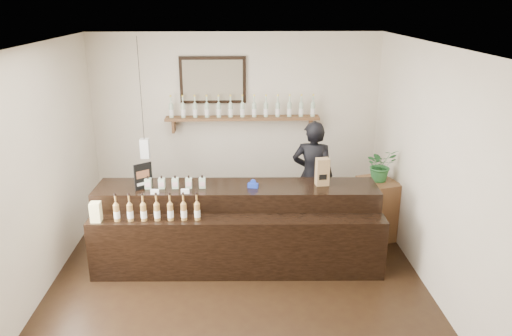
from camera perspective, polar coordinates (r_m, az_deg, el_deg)
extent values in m
plane|color=black|center=(6.18, -2.08, -13.13)|extent=(5.00, 5.00, 0.00)
plane|color=beige|center=(7.97, -2.28, 5.23)|extent=(4.50, 0.00, 4.50)
plane|color=beige|center=(3.32, -2.16, -15.43)|extent=(4.50, 0.00, 4.50)
plane|color=beige|center=(6.01, -24.22, -1.02)|extent=(0.00, 5.00, 5.00)
plane|color=beige|center=(6.00, 19.76, -0.48)|extent=(0.00, 5.00, 5.00)
plane|color=white|center=(5.27, -2.45, 13.68)|extent=(5.00, 5.00, 0.00)
cube|color=brown|center=(7.82, -1.56, 5.73)|extent=(2.40, 0.25, 0.04)
cube|color=brown|center=(7.94, -9.39, 4.79)|extent=(0.04, 0.20, 0.20)
cube|color=brown|center=(7.96, 6.27, 4.97)|extent=(0.04, 0.20, 0.20)
cube|color=black|center=(7.82, -4.95, 9.99)|extent=(1.02, 0.04, 0.72)
cube|color=#42372A|center=(7.79, -4.96, 9.96)|extent=(0.92, 0.01, 0.62)
cube|color=white|center=(7.26, -12.58, 2.20)|extent=(0.12, 0.12, 0.28)
cylinder|color=black|center=(7.07, -13.07, 8.77)|extent=(0.01, 0.01, 1.41)
cylinder|color=#AFC9A8|center=(7.86, -9.66, 6.44)|extent=(0.07, 0.07, 0.20)
cone|color=#AFC9A8|center=(7.83, -9.71, 7.35)|extent=(0.07, 0.07, 0.05)
cylinder|color=#AFC9A8|center=(7.82, -9.73, 7.78)|extent=(0.02, 0.02, 0.07)
cylinder|color=yellow|center=(7.81, -9.75, 8.12)|extent=(0.03, 0.03, 0.02)
cylinder|color=white|center=(7.86, -9.65, 6.30)|extent=(0.07, 0.07, 0.09)
cylinder|color=#AFC9A8|center=(7.84, -8.32, 6.48)|extent=(0.07, 0.07, 0.20)
cone|color=#AFC9A8|center=(7.81, -8.37, 7.39)|extent=(0.07, 0.07, 0.05)
cylinder|color=#AFC9A8|center=(7.80, -8.39, 7.82)|extent=(0.02, 0.02, 0.07)
cylinder|color=yellow|center=(7.79, -8.40, 8.16)|extent=(0.03, 0.03, 0.02)
cylinder|color=white|center=(7.84, -8.32, 6.33)|extent=(0.07, 0.07, 0.09)
cylinder|color=#AFC9A8|center=(7.82, -6.98, 6.51)|extent=(0.07, 0.07, 0.20)
cone|color=#AFC9A8|center=(7.80, -7.02, 7.42)|extent=(0.07, 0.07, 0.05)
cylinder|color=#AFC9A8|center=(7.78, -7.03, 7.85)|extent=(0.02, 0.02, 0.07)
cylinder|color=yellow|center=(7.78, -7.05, 8.19)|extent=(0.03, 0.03, 0.02)
cylinder|color=white|center=(7.83, -6.97, 6.36)|extent=(0.07, 0.07, 0.09)
cylinder|color=#AFC9A8|center=(7.81, -5.63, 6.54)|extent=(0.07, 0.07, 0.20)
cone|color=#AFC9A8|center=(7.78, -5.66, 7.45)|extent=(0.07, 0.07, 0.05)
cylinder|color=#AFC9A8|center=(7.77, -5.67, 7.88)|extent=(0.02, 0.02, 0.07)
cylinder|color=yellow|center=(7.76, -5.68, 8.22)|extent=(0.03, 0.03, 0.02)
cylinder|color=white|center=(7.81, -5.62, 6.39)|extent=(0.07, 0.07, 0.09)
cylinder|color=#AFC9A8|center=(7.80, -4.28, 6.56)|extent=(0.07, 0.07, 0.20)
cone|color=#AFC9A8|center=(7.77, -4.30, 7.48)|extent=(0.07, 0.07, 0.05)
cylinder|color=#AFC9A8|center=(7.76, -4.31, 7.91)|extent=(0.02, 0.02, 0.07)
cylinder|color=yellow|center=(7.75, -4.32, 8.25)|extent=(0.03, 0.03, 0.02)
cylinder|color=white|center=(7.80, -4.27, 6.42)|extent=(0.07, 0.07, 0.09)
cylinder|color=#AFC9A8|center=(7.80, -2.92, 6.58)|extent=(0.07, 0.07, 0.20)
cone|color=#AFC9A8|center=(7.77, -2.94, 7.50)|extent=(0.07, 0.07, 0.05)
cylinder|color=#AFC9A8|center=(7.76, -2.94, 7.93)|extent=(0.02, 0.02, 0.07)
cylinder|color=yellow|center=(7.75, -2.95, 8.27)|extent=(0.03, 0.03, 0.02)
cylinder|color=white|center=(7.80, -2.92, 6.44)|extent=(0.07, 0.07, 0.09)
cylinder|color=#AFC9A8|center=(7.80, -1.56, 6.60)|extent=(0.07, 0.07, 0.20)
cone|color=#AFC9A8|center=(7.77, -1.57, 7.52)|extent=(0.07, 0.07, 0.05)
cylinder|color=#AFC9A8|center=(7.76, -1.58, 7.95)|extent=(0.02, 0.02, 0.07)
cylinder|color=yellow|center=(7.75, -1.58, 8.29)|extent=(0.03, 0.03, 0.02)
cylinder|color=white|center=(7.80, -1.56, 6.45)|extent=(0.07, 0.07, 0.09)
cylinder|color=#AFC9A8|center=(7.80, -0.21, 6.61)|extent=(0.07, 0.07, 0.20)
cone|color=#AFC9A8|center=(7.77, -0.21, 7.53)|extent=(0.07, 0.07, 0.05)
cylinder|color=#AFC9A8|center=(7.76, -0.21, 7.96)|extent=(0.02, 0.02, 0.07)
cylinder|color=yellow|center=(7.75, -0.21, 8.30)|extent=(0.03, 0.03, 0.02)
cylinder|color=white|center=(7.80, -0.21, 6.47)|extent=(0.07, 0.07, 0.09)
cylinder|color=#AFC9A8|center=(7.81, 1.15, 6.62)|extent=(0.07, 0.07, 0.20)
cone|color=#AFC9A8|center=(7.78, 1.15, 7.54)|extent=(0.07, 0.07, 0.05)
cylinder|color=#AFC9A8|center=(7.77, 1.15, 7.97)|extent=(0.02, 0.02, 0.07)
cylinder|color=yellow|center=(7.76, 1.16, 8.31)|extent=(0.03, 0.03, 0.02)
cylinder|color=white|center=(7.81, 1.14, 6.48)|extent=(0.07, 0.07, 0.09)
cylinder|color=#AFC9A8|center=(7.82, 2.50, 6.63)|extent=(0.07, 0.07, 0.20)
cone|color=#AFC9A8|center=(7.79, 2.51, 7.54)|extent=(0.07, 0.07, 0.05)
cylinder|color=#AFC9A8|center=(7.78, 2.51, 7.97)|extent=(0.02, 0.02, 0.07)
cylinder|color=yellow|center=(7.77, 2.52, 8.32)|extent=(0.03, 0.03, 0.02)
cylinder|color=white|center=(7.82, 2.49, 6.48)|extent=(0.07, 0.07, 0.09)
cylinder|color=#AFC9A8|center=(7.84, 3.84, 6.63)|extent=(0.07, 0.07, 0.20)
cone|color=#AFC9A8|center=(7.81, 3.86, 7.54)|extent=(0.07, 0.07, 0.05)
cylinder|color=#AFC9A8|center=(7.80, 3.87, 7.97)|extent=(0.02, 0.02, 0.07)
cylinder|color=yellow|center=(7.79, 3.88, 8.31)|extent=(0.03, 0.03, 0.02)
cylinder|color=white|center=(7.84, 3.84, 6.49)|extent=(0.07, 0.07, 0.09)
cylinder|color=#AFC9A8|center=(7.86, 5.18, 6.63)|extent=(0.07, 0.07, 0.20)
cone|color=#AFC9A8|center=(7.83, 5.21, 7.54)|extent=(0.07, 0.07, 0.05)
cylinder|color=#AFC9A8|center=(7.82, 5.22, 7.97)|extent=(0.02, 0.02, 0.07)
cylinder|color=yellow|center=(7.81, 5.23, 8.31)|extent=(0.03, 0.03, 0.02)
cylinder|color=white|center=(7.86, 5.17, 6.49)|extent=(0.07, 0.07, 0.09)
cylinder|color=#AFC9A8|center=(7.88, 6.51, 6.63)|extent=(0.07, 0.07, 0.20)
cone|color=#AFC9A8|center=(7.86, 6.54, 7.53)|extent=(0.07, 0.07, 0.05)
cylinder|color=#AFC9A8|center=(7.85, 6.56, 7.96)|extent=(0.02, 0.02, 0.07)
cylinder|color=yellow|center=(7.84, 6.57, 8.30)|extent=(0.03, 0.03, 0.02)
cylinder|color=white|center=(7.89, 6.50, 6.48)|extent=(0.07, 0.07, 0.09)
cube|color=black|center=(6.56, -2.15, -6.16)|extent=(3.61, 0.75, 1.00)
cube|color=black|center=(6.19, -2.12, -9.03)|extent=(3.60, 0.43, 0.76)
cube|color=white|center=(6.22, -11.50, -2.68)|extent=(0.10, 0.04, 0.05)
cube|color=white|center=(6.17, -8.10, -2.65)|extent=(0.10, 0.04, 0.05)
cube|color=#F6E996|center=(6.23, -17.79, -5.31)|extent=(0.12, 0.12, 0.12)
cube|color=#F6E996|center=(6.18, -17.90, -4.29)|extent=(0.12, 0.12, 0.12)
cube|color=#AFC9A8|center=(6.39, -12.21, -1.74)|extent=(0.08, 0.08, 0.13)
cube|color=#D5A6AC|center=(6.35, -12.28, -1.89)|extent=(0.07, 0.00, 0.06)
cylinder|color=black|center=(6.36, -12.26, -1.04)|extent=(0.02, 0.02, 0.03)
cube|color=#AFC9A8|center=(6.36, -10.71, -1.73)|extent=(0.08, 0.08, 0.13)
cube|color=#D5A6AC|center=(6.32, -10.77, -1.88)|extent=(0.07, 0.00, 0.06)
cylinder|color=black|center=(6.34, -10.76, -1.02)|extent=(0.02, 0.02, 0.03)
cube|color=#AFC9A8|center=(6.34, -9.20, -1.72)|extent=(0.08, 0.08, 0.13)
cube|color=#D5A6AC|center=(6.30, -9.25, -1.87)|extent=(0.07, 0.00, 0.06)
cylinder|color=black|center=(6.31, -9.24, -1.01)|extent=(0.02, 0.02, 0.03)
cube|color=#AFC9A8|center=(6.32, -7.68, -1.70)|extent=(0.08, 0.08, 0.13)
cube|color=#D5A6AC|center=(6.28, -7.72, -1.86)|extent=(0.07, 0.00, 0.06)
cylinder|color=black|center=(6.29, -7.71, -0.99)|extent=(0.02, 0.02, 0.03)
cube|color=#AFC9A8|center=(6.31, -6.15, -1.69)|extent=(0.08, 0.08, 0.13)
cube|color=#D5A6AC|center=(6.26, -6.18, -1.84)|extent=(0.07, 0.00, 0.06)
cylinder|color=black|center=(6.28, -6.18, -0.97)|extent=(0.02, 0.02, 0.03)
cylinder|color=olive|center=(6.15, -15.64, -4.97)|extent=(0.07, 0.07, 0.20)
cone|color=olive|center=(6.10, -15.74, -3.88)|extent=(0.07, 0.07, 0.05)
cylinder|color=olive|center=(6.08, -15.79, -3.36)|extent=(0.02, 0.02, 0.07)
cylinder|color=black|center=(6.06, -15.83, -2.95)|extent=(0.03, 0.03, 0.02)
cylinder|color=white|center=(6.16, -15.62, -5.15)|extent=(0.07, 0.07, 0.09)
cylinder|color=olive|center=(6.11, -14.19, -4.98)|extent=(0.07, 0.07, 0.20)
cone|color=olive|center=(6.07, -14.29, -3.88)|extent=(0.07, 0.07, 0.05)
cylinder|color=olive|center=(6.04, -14.33, -3.36)|extent=(0.02, 0.02, 0.07)
cylinder|color=black|center=(6.03, -14.37, -2.94)|extent=(0.03, 0.03, 0.02)
cylinder|color=white|center=(6.12, -14.18, -5.16)|extent=(0.07, 0.07, 0.09)
cylinder|color=olive|center=(6.08, -12.72, -4.99)|extent=(0.07, 0.07, 0.20)
cone|color=olive|center=(6.03, -12.81, -3.89)|extent=(0.07, 0.07, 0.05)
cylinder|color=olive|center=(6.01, -12.85, -3.36)|extent=(0.02, 0.02, 0.07)
cylinder|color=black|center=(5.99, -12.88, -2.94)|extent=(0.03, 0.03, 0.02)
cylinder|color=white|center=(6.09, -12.71, -5.17)|extent=(0.07, 0.07, 0.09)
cylinder|color=olive|center=(6.06, -11.25, -4.99)|extent=(0.07, 0.07, 0.20)
cone|color=olive|center=(6.01, -11.32, -3.88)|extent=(0.07, 0.07, 0.05)
cylinder|color=olive|center=(5.98, -11.36, -3.35)|extent=(0.02, 0.02, 0.07)
cylinder|color=black|center=(5.97, -11.39, -2.94)|extent=(0.03, 0.03, 0.02)
cylinder|color=white|center=(6.06, -11.23, -5.17)|extent=(0.07, 0.07, 0.09)
cylinder|color=olive|center=(6.03, -9.75, -4.99)|extent=(0.07, 0.07, 0.20)
cone|color=olive|center=(5.98, -9.82, -3.88)|extent=(0.07, 0.07, 0.05)
cylinder|color=olive|center=(5.96, -9.85, -3.35)|extent=(0.02, 0.02, 0.07)
cylinder|color=black|center=(5.94, -9.88, -2.93)|extent=(0.03, 0.03, 0.02)
cylinder|color=white|center=(6.04, -9.74, -5.17)|extent=(0.07, 0.07, 0.09)
cylinder|color=olive|center=(6.01, -8.25, -4.99)|extent=(0.07, 0.07, 0.20)
cone|color=olive|center=(5.96, -8.31, -3.87)|extent=(0.07, 0.07, 0.05)
cylinder|color=olive|center=(5.94, -8.33, -3.34)|extent=(0.02, 0.02, 0.07)
cylinder|color=black|center=(5.92, -8.36, -2.92)|extent=(0.03, 0.03, 0.02)
cylinder|color=white|center=(6.02, -8.24, -5.17)|extent=(0.07, 0.07, 0.09)
cylinder|color=olive|center=(6.00, -6.74, -4.98)|extent=(0.07, 0.07, 0.20)
cone|color=olive|center=(5.95, -6.79, -3.86)|extent=(0.07, 0.07, 0.05)
cylinder|color=olive|center=(5.93, -6.81, -3.33)|extent=(0.02, 0.02, 0.07)
cylinder|color=black|center=(5.91, -6.83, -2.91)|extent=(0.03, 0.03, 0.02)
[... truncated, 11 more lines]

